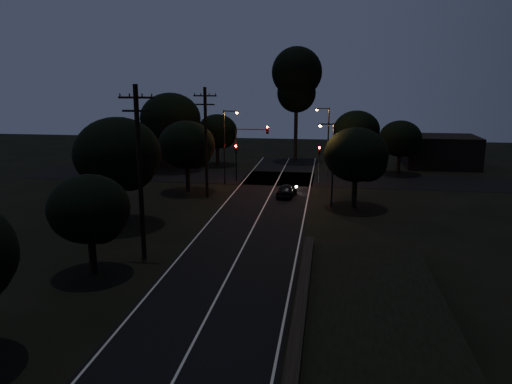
% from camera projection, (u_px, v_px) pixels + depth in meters
% --- Properties ---
extents(road_surface, '(60.00, 70.00, 0.03)m').
position_uv_depth(road_surface, '(267.00, 201.00, 47.00)').
color(road_surface, black).
rests_on(road_surface, ground).
extents(retaining_wall, '(6.93, 26.00, 1.60)m').
position_uv_depth(retaining_wall, '(379.00, 372.00, 18.65)').
color(retaining_wall, black).
rests_on(retaining_wall, ground).
extents(utility_pole_mid, '(2.20, 0.30, 11.00)m').
position_uv_depth(utility_pole_mid, '(140.00, 170.00, 31.02)').
color(utility_pole_mid, black).
rests_on(utility_pole_mid, ground).
extents(utility_pole_far, '(2.20, 0.30, 10.50)m').
position_uv_depth(utility_pole_far, '(206.00, 141.00, 47.46)').
color(utility_pole_far, black).
rests_on(utility_pole_far, ground).
extents(tree_left_b, '(4.71, 4.71, 5.98)m').
position_uv_depth(tree_left_b, '(91.00, 211.00, 28.72)').
color(tree_left_b, black).
rests_on(tree_left_b, ground).
extents(tree_left_c, '(6.70, 6.70, 8.46)m').
position_uv_depth(tree_left_c, '(120.00, 156.00, 38.30)').
color(tree_left_c, black).
rests_on(tree_left_c, ground).
extents(tree_left_d, '(5.67, 5.67, 7.20)m').
position_uv_depth(tree_left_d, '(188.00, 146.00, 49.79)').
color(tree_left_d, black).
rests_on(tree_left_d, ground).
extents(tree_far_nw, '(5.28, 5.28, 6.69)m').
position_uv_depth(tree_far_nw, '(218.00, 132.00, 65.37)').
color(tree_far_nw, black).
rests_on(tree_far_nw, ground).
extents(tree_far_w, '(7.49, 7.49, 9.55)m').
position_uv_depth(tree_far_w, '(172.00, 120.00, 61.75)').
color(tree_far_w, black).
rests_on(tree_far_w, ground).
extents(tree_far_ne, '(5.80, 5.80, 7.34)m').
position_uv_depth(tree_far_ne, '(358.00, 131.00, 62.71)').
color(tree_far_ne, black).
rests_on(tree_far_ne, ground).
extents(tree_far_e, '(5.05, 5.05, 6.41)m').
position_uv_depth(tree_far_e, '(402.00, 140.00, 59.26)').
color(tree_far_e, black).
rests_on(tree_far_e, ground).
extents(tree_right_a, '(5.63, 5.63, 7.16)m').
position_uv_depth(tree_right_a, '(358.00, 156.00, 43.60)').
color(tree_right_a, black).
rests_on(tree_right_a, ground).
extents(tall_pine, '(6.80, 6.80, 15.46)m').
position_uv_depth(tall_pine, '(297.00, 79.00, 67.37)').
color(tall_pine, black).
rests_on(tall_pine, ground).
extents(building_left, '(10.00, 8.00, 4.40)m').
position_uv_depth(building_left, '(143.00, 145.00, 69.47)').
color(building_left, black).
rests_on(building_left, ground).
extents(building_right, '(9.00, 7.00, 4.00)m').
position_uv_depth(building_right, '(440.00, 151.00, 64.80)').
color(building_right, black).
rests_on(building_right, ground).
extents(signal_left, '(0.28, 0.35, 4.10)m').
position_uv_depth(signal_left, '(236.00, 156.00, 55.56)').
color(signal_left, black).
rests_on(signal_left, ground).
extents(signal_right, '(0.28, 0.35, 4.10)m').
position_uv_depth(signal_right, '(319.00, 158.00, 54.26)').
color(signal_right, black).
rests_on(signal_right, ground).
extents(signal_mast, '(3.70, 0.35, 6.25)m').
position_uv_depth(signal_mast, '(251.00, 143.00, 54.99)').
color(signal_mast, black).
rests_on(signal_mast, ground).
extents(streetlight_a, '(1.66, 0.26, 8.00)m').
position_uv_depth(streetlight_a, '(226.00, 142.00, 53.34)').
color(streetlight_a, black).
rests_on(streetlight_a, ground).
extents(streetlight_b, '(1.66, 0.26, 8.00)m').
position_uv_depth(streetlight_b, '(327.00, 137.00, 57.62)').
color(streetlight_b, black).
rests_on(streetlight_b, ground).
extents(streetlight_c, '(1.46, 0.26, 7.50)m').
position_uv_depth(streetlight_c, '(331.00, 159.00, 44.11)').
color(streetlight_c, black).
rests_on(streetlight_c, ground).
extents(car, '(2.02, 3.94, 1.28)m').
position_uv_depth(car, '(287.00, 190.00, 48.55)').
color(car, black).
rests_on(car, ground).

